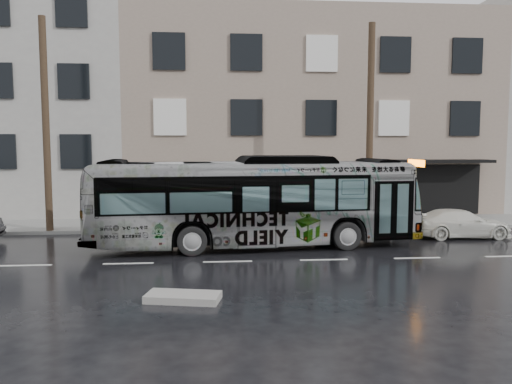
{
  "coord_description": "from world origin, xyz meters",
  "views": [
    {
      "loc": [
        -0.38,
        -18.56,
        3.79
      ],
      "look_at": [
        1.34,
        2.5,
        1.82
      ],
      "focal_mm": 35.0,
      "sensor_mm": 36.0,
      "label": 1
    }
  ],
  "objects_px": {
    "bus": "(254,201)",
    "sign_post": "(392,200)",
    "utility_pole_rear": "(46,125)",
    "utility_pole_front": "(370,126)",
    "white_sedan": "(461,223)"
  },
  "relations": [
    {
      "from": "utility_pole_rear",
      "to": "sign_post",
      "type": "relative_size",
      "value": 3.75
    },
    {
      "from": "utility_pole_rear",
      "to": "white_sedan",
      "type": "relative_size",
      "value": 2.24
    },
    {
      "from": "sign_post",
      "to": "bus",
      "type": "xyz_separation_m",
      "value": [
        -6.56,
        -3.36,
        0.35
      ]
    },
    {
      "from": "utility_pole_rear",
      "to": "white_sedan",
      "type": "height_order",
      "value": "utility_pole_rear"
    },
    {
      "from": "bus",
      "to": "sign_post",
      "type": "bearing_deg",
      "value": -67.92
    },
    {
      "from": "sign_post",
      "to": "bus",
      "type": "height_order",
      "value": "bus"
    },
    {
      "from": "utility_pole_rear",
      "to": "utility_pole_front",
      "type": "bearing_deg",
      "value": 0.0
    },
    {
      "from": "utility_pole_front",
      "to": "white_sedan",
      "type": "height_order",
      "value": "utility_pole_front"
    },
    {
      "from": "utility_pole_rear",
      "to": "bus",
      "type": "bearing_deg",
      "value": -21.46
    },
    {
      "from": "utility_pole_front",
      "to": "sign_post",
      "type": "height_order",
      "value": "utility_pole_front"
    },
    {
      "from": "sign_post",
      "to": "bus",
      "type": "bearing_deg",
      "value": -152.9
    },
    {
      "from": "bus",
      "to": "utility_pole_rear",
      "type": "bearing_deg",
      "value": 63.53
    },
    {
      "from": "bus",
      "to": "white_sedan",
      "type": "xyz_separation_m",
      "value": [
        8.68,
        1.13,
        -1.12
      ]
    },
    {
      "from": "utility_pole_front",
      "to": "utility_pole_rear",
      "type": "height_order",
      "value": "same"
    },
    {
      "from": "white_sedan",
      "to": "bus",
      "type": "bearing_deg",
      "value": 98.47
    }
  ]
}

